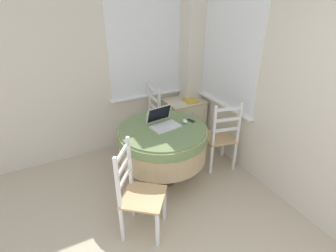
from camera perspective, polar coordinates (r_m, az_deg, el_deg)
corner_room_shell at (r=2.95m, az=5.01°, el=9.08°), size 4.09×4.99×2.55m
round_dining_table at (r=3.18m, az=-1.17°, el=-3.30°), size 1.09×1.09×0.75m
laptop at (r=3.13m, az=-1.05°, el=0.87°), size 0.37×0.33×0.23m
computer_mouse at (r=3.21m, az=3.73°, el=1.05°), size 0.05×0.08×0.04m
cell_phone at (r=3.27m, az=4.99°, el=1.18°), size 0.08×0.12×0.01m
dining_chair_near_back_window at (r=3.95m, az=-4.55°, el=1.18°), size 0.40×0.40×0.99m
dining_chair_near_right_window at (r=3.56m, az=11.36°, el=-2.44°), size 0.47×0.47×0.99m
dining_chair_camera_near at (r=2.62m, az=-6.46°, el=-14.59°), size 0.55×0.55×0.99m
corner_cabinet at (r=4.24m, az=3.49°, el=1.37°), size 0.59×0.50×0.68m
book_on_cabinet at (r=4.07m, az=4.89°, el=5.59°), size 0.18×0.23×0.02m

